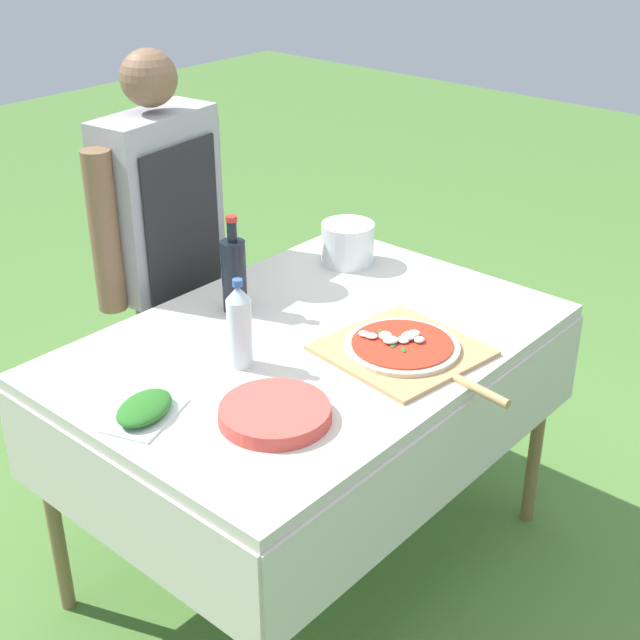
# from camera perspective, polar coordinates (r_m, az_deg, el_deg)

# --- Properties ---
(ground_plane) EXTENTS (12.00, 12.00, 0.00)m
(ground_plane) POSITION_cam_1_polar(r_m,az_deg,el_deg) (2.93, -0.54, -15.03)
(ground_plane) COLOR #517F38
(prep_table) EXTENTS (1.38, 0.96, 0.80)m
(prep_table) POSITION_cam_1_polar(r_m,az_deg,el_deg) (2.50, -0.61, -2.75)
(prep_table) COLOR beige
(prep_table) RESTS_ON ground
(person_cook) EXTENTS (0.56, 0.23, 1.49)m
(person_cook) POSITION_cam_1_polar(r_m,az_deg,el_deg) (2.90, -9.96, 4.78)
(person_cook) COLOR #70604C
(person_cook) RESTS_ON ground
(pizza_on_peel) EXTENTS (0.42, 0.56, 0.05)m
(pizza_on_peel) POSITION_cam_1_polar(r_m,az_deg,el_deg) (2.39, 5.38, -1.85)
(pizza_on_peel) COLOR tan
(pizza_on_peel) RESTS_ON prep_table
(oil_bottle) EXTENTS (0.07, 0.07, 0.29)m
(oil_bottle) POSITION_cam_1_polar(r_m,az_deg,el_deg) (2.57, -5.53, 2.97)
(oil_bottle) COLOR black
(oil_bottle) RESTS_ON prep_table
(water_bottle) EXTENTS (0.07, 0.07, 0.25)m
(water_bottle) POSITION_cam_1_polar(r_m,az_deg,el_deg) (2.28, -5.18, -0.36)
(water_bottle) COLOR silver
(water_bottle) RESTS_ON prep_table
(herb_container) EXTENTS (0.23, 0.19, 0.04)m
(herb_container) POSITION_cam_1_polar(r_m,az_deg,el_deg) (2.15, -11.17, -5.62)
(herb_container) COLOR silver
(herb_container) RESTS_ON prep_table
(mixing_tub) EXTENTS (0.17, 0.17, 0.14)m
(mixing_tub) POSITION_cam_1_polar(r_m,az_deg,el_deg) (2.90, 1.79, 4.92)
(mixing_tub) COLOR silver
(mixing_tub) RESTS_ON prep_table
(plate_stack) EXTENTS (0.27, 0.27, 0.03)m
(plate_stack) POSITION_cam_1_polar(r_m,az_deg,el_deg) (2.11, -2.91, -5.97)
(plate_stack) COLOR #DB4C42
(plate_stack) RESTS_ON prep_table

